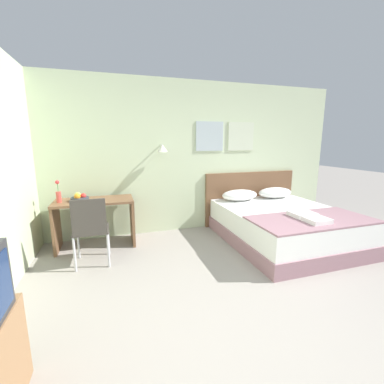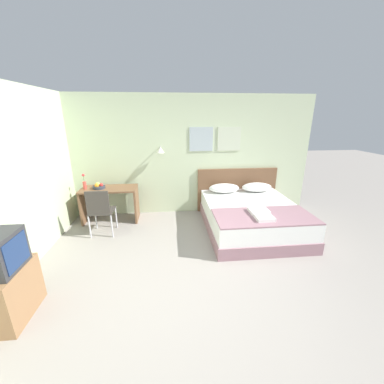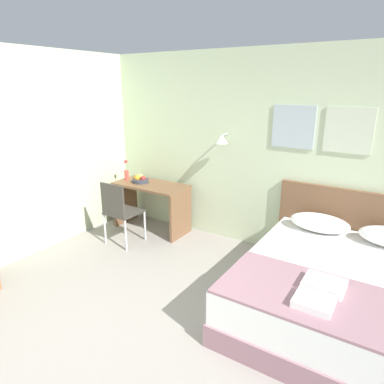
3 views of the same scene
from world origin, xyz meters
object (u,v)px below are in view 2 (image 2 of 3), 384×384
Objects in this scene: headboard at (237,190)px; pillow_left at (224,188)px; fruit_bowl at (99,186)px; bed at (251,217)px; throw_blanket at (264,216)px; folded_towel_near_foot at (259,211)px; folded_towel_mid_bed at (264,218)px; desk at (110,198)px; desk_chair at (100,209)px; tv_stand at (6,294)px; pillow_right at (257,187)px; flower_vase at (84,183)px.

headboard is 2.77× the size of pillow_left.
fruit_bowl reaches higher than pillow_left.
throw_blanket is (0.00, -0.60, 0.29)m from bed.
bed is at bearing 83.99° from folded_towel_near_foot.
folded_towel_mid_bed is at bearing -91.93° from headboard.
pillow_left reaches higher than folded_towel_near_foot.
desk is (-2.88, -0.32, 0.00)m from headboard.
fruit_bowl reaches higher than folded_towel_mid_bed.
folded_towel_mid_bed is 2.95m from desk_chair.
fruit_bowl reaches higher than throw_blanket.
headboard is at bearing 39.86° from tv_stand.
headboard is at bearing 144.68° from pillow_right.
throw_blanket is at bearing -12.73° from desk_chair.
headboard is 3.07m from desk_chair.
headboard reaches higher than fruit_bowl.
throw_blanket is 3.36m from fruit_bowl.
headboard reaches higher than desk.
headboard is at bearing 88.07° from folded_towel_mid_bed.
desk_chair is (-2.84, 0.80, -0.05)m from folded_towel_mid_bed.
pillow_right and desk have the same top height.
throw_blanket is 3.62m from flower_vase.
folded_towel_mid_bed reaches higher than tv_stand.
desk is 0.69m from desk_chair.
bed is 3.04× the size of pillow_right.
headboard is at bearing 6.20° from fruit_bowl.
tv_stand is at bearing -145.70° from pillow_right.
tv_stand is (-3.40, -1.08, -0.29)m from folded_towel_mid_bed.
pillow_right reaches higher than throw_blanket.
folded_towel_near_foot is at bearing 87.42° from folded_towel_mid_bed.
fruit_bowl is (-3.03, 1.18, 0.19)m from folded_towel_near_foot.
desk_chair is at bearing 169.85° from folded_towel_near_foot.
folded_towel_near_foot is 3.08m from desk.
desk_chair is at bearing -55.80° from flower_vase.
desk is 2.64m from tv_stand.
desk_chair is (-2.90, -1.01, 0.03)m from headboard.
headboard reaches higher than pillow_right.
throw_blanket is 3.18m from desk.
bed is 2.92m from desk_chair.
flower_vase reaches higher than fruit_bowl.
fruit_bowl is at bearing 153.98° from folded_towel_mid_bed.
headboard is 0.48m from pillow_right.
folded_towel_mid_bed is at bearing 17.64° from tv_stand.
tv_stand is (-3.46, -1.22, -0.24)m from throw_blanket.
flower_vase is (-3.35, 0.72, 0.59)m from bed.
throw_blanket is 2.98m from desk_chair.
folded_towel_mid_bed is 3.61m from flower_vase.
fruit_bowl is 0.39× the size of tv_stand.
flower_vase is at bearing 167.90° from bed.
folded_towel_near_foot is 1.30× the size of fruit_bowl.
fruit_bowl is 2.63m from tv_stand.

